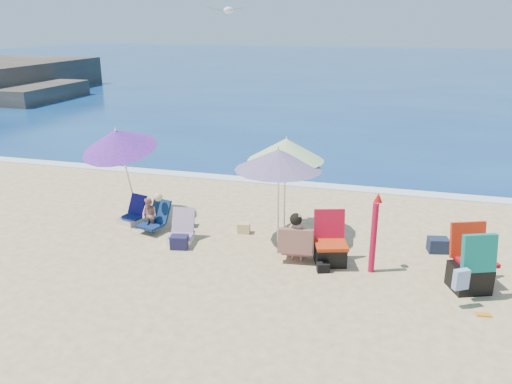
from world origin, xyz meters
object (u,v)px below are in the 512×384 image
(person_left, at_px, (151,215))
(furled_umbrella, at_px, (374,230))
(umbrella_striped, at_px, (286,150))
(camp_chair_right, at_px, (471,268))
(camp_chair_left, at_px, (330,248))
(umbrella_blue, at_px, (118,140))
(chair_navy, at_px, (132,216))
(chair_rainbow, at_px, (181,234))
(person_center, at_px, (296,238))
(umbrella_turquoise, at_px, (278,159))
(seagull, at_px, (228,10))

(person_left, bearing_deg, furled_umbrella, -7.12)
(umbrella_striped, bearing_deg, camp_chair_right, -23.69)
(furled_umbrella, bearing_deg, camp_chair_left, 171.98)
(camp_chair_right, relative_size, person_left, 1.55)
(umbrella_blue, bearing_deg, umbrella_striped, 2.48)
(camp_chair_left, xyz_separation_m, camp_chair_right, (2.46, -0.39, 0.11))
(chair_navy, distance_m, chair_rainbow, 1.69)
(furled_umbrella, xyz_separation_m, camp_chair_left, (-0.80, 0.11, -0.51))
(umbrella_blue, bearing_deg, person_center, -14.21)
(person_center, bearing_deg, umbrella_turquoise, 125.49)
(chair_rainbow, distance_m, camp_chair_left, 3.17)
(person_center, xyz_separation_m, seagull, (-1.84, 1.61, 4.18))
(umbrella_striped, relative_size, camp_chair_left, 2.10)
(chair_rainbow, relative_size, camp_chair_left, 0.66)
(umbrella_blue, distance_m, chair_navy, 1.78)
(person_center, relative_size, person_left, 1.11)
(chair_rainbow, relative_size, camp_chair_right, 0.50)
(person_left, bearing_deg, seagull, 34.84)
(camp_chair_right, bearing_deg, person_left, 172.24)
(person_left, relative_size, seagull, 1.15)
(person_center, bearing_deg, chair_rainbow, 174.90)
(umbrella_striped, distance_m, camp_chair_left, 2.30)
(furled_umbrella, distance_m, camp_chair_left, 0.96)
(camp_chair_left, xyz_separation_m, seagull, (-2.49, 1.54, 4.34))
(umbrella_striped, xyz_separation_m, camp_chair_right, (3.62, -1.59, -1.47))
(umbrella_striped, xyz_separation_m, furled_umbrella, (1.96, -1.31, -1.07))
(umbrella_striped, distance_m, furled_umbrella, 2.59)
(chair_rainbow, height_order, camp_chair_left, camp_chair_left)
(camp_chair_right, height_order, person_center, camp_chair_right)
(umbrella_blue, height_order, furled_umbrella, umbrella_blue)
(camp_chair_left, relative_size, seagull, 1.35)
(umbrella_turquoise, xyz_separation_m, camp_chair_left, (1.21, -0.71, -1.49))
(chair_rainbow, height_order, person_center, person_center)
(furled_umbrella, height_order, person_center, furled_umbrella)
(furled_umbrella, bearing_deg, chair_navy, 169.94)
(camp_chair_right, bearing_deg, person_center, 174.08)
(umbrella_blue, bearing_deg, chair_rainbow, -25.48)
(camp_chair_right, bearing_deg, umbrella_turquoise, 163.21)
(umbrella_blue, distance_m, camp_chair_left, 5.35)
(chair_navy, relative_size, seagull, 0.91)
(umbrella_blue, height_order, person_left, umbrella_blue)
(chair_rainbow, height_order, seagull, seagull)
(camp_chair_left, bearing_deg, seagull, 148.33)
(furled_umbrella, bearing_deg, umbrella_blue, 168.85)
(camp_chair_right, bearing_deg, umbrella_striped, 156.31)
(chair_rainbow, bearing_deg, umbrella_turquoise, 16.09)
(camp_chair_left, xyz_separation_m, person_left, (-4.00, 0.49, 0.09))
(person_center, distance_m, person_left, 3.40)
(umbrella_blue, xyz_separation_m, seagull, (2.51, 0.51, 2.74))
(furled_umbrella, relative_size, chair_navy, 2.16)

